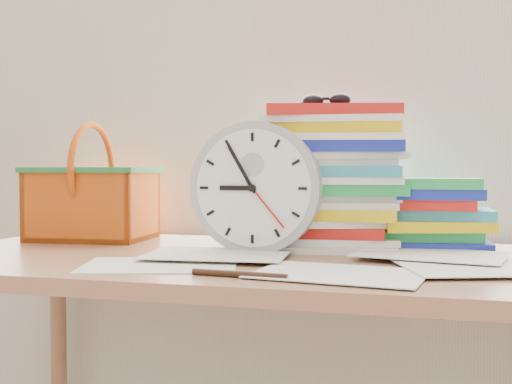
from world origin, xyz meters
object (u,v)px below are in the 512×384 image
(desk, at_px, (254,292))
(basket, at_px, (93,182))
(paper_stack, at_px, (327,178))
(clock, at_px, (256,188))
(book_stack, at_px, (429,214))

(desk, distance_m, basket, 0.56)
(paper_stack, height_order, basket, paper_stack)
(paper_stack, distance_m, basket, 0.60)
(clock, bearing_deg, paper_stack, 48.72)
(desk, height_order, book_stack, book_stack)
(paper_stack, height_order, book_stack, paper_stack)
(paper_stack, distance_m, book_stack, 0.24)
(desk, bearing_deg, paper_stack, 56.14)
(desk, xyz_separation_m, book_stack, (0.35, 0.19, 0.15))
(desk, height_order, clock, clock)
(desk, relative_size, clock, 5.05)
(desk, bearing_deg, basket, 158.43)
(clock, bearing_deg, book_stack, 24.18)
(book_stack, bearing_deg, desk, -150.63)
(desk, bearing_deg, book_stack, 29.37)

